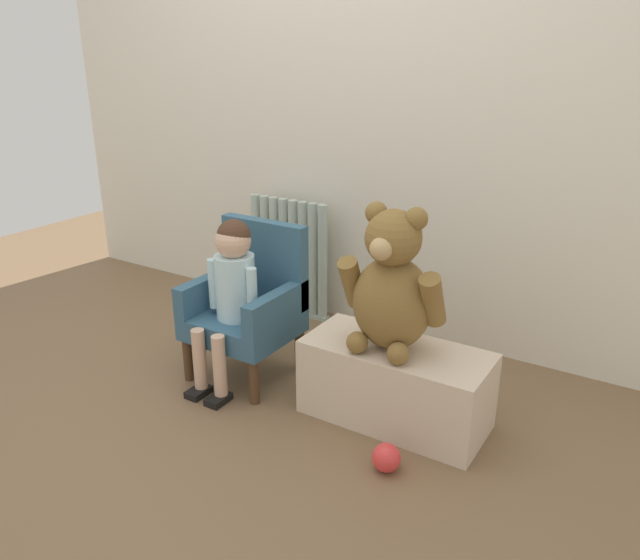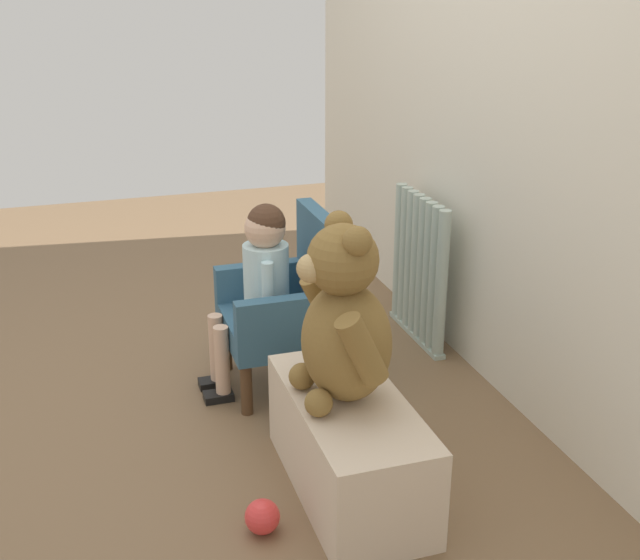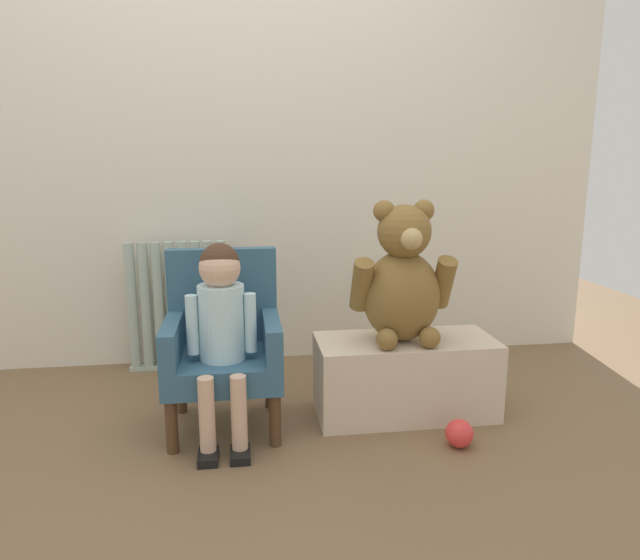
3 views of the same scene
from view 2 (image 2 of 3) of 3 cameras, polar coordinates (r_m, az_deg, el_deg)
ground_plane at (r=3.07m, az=-10.84°, el=-8.83°), size 6.00×6.00×0.00m
back_wall at (r=3.07m, az=12.26°, el=14.81°), size 3.80×0.05×2.40m
radiator at (r=3.46m, az=7.06°, el=0.78°), size 0.50×0.05×0.64m
child_armchair at (r=3.04m, az=-2.19°, el=-1.72°), size 0.43×0.40×0.68m
child_figure at (r=2.96m, az=-4.31°, el=0.61°), size 0.25×0.35×0.73m
low_bench at (r=2.51m, az=2.08°, el=-11.66°), size 0.72×0.32×0.32m
large_teddy_bear at (r=2.33m, az=1.72°, el=-3.00°), size 0.41×0.29×0.56m
toy_ball at (r=2.41m, az=-4.12°, el=-16.44°), size 0.10×0.10×0.10m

